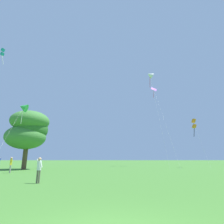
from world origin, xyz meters
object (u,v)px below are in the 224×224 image
at_px(kite_green_small, 23,107).
at_px(tree_right_cluster, 29,130).
at_px(person_in_blue_jacket, 39,168).
at_px(kite_white_distant, 150,75).
at_px(kite_orange_box, 194,124).
at_px(person_near_tree, 11,163).
at_px(kite_purple_streamer, 155,92).
at_px(kite_teal_box, 2,53).

xyz_separation_m(kite_green_small, tree_right_cluster, (-0.50, 3.71, -2.60)).
relative_size(person_in_blue_jacket, tree_right_cluster, 0.19).
distance_m(kite_white_distant, tree_right_cluster, 30.00).
bearing_deg(kite_orange_box, kite_white_distant, 131.39).
xyz_separation_m(kite_green_small, kite_white_distant, (21.97, 16.16, 12.91)).
bearing_deg(kite_white_distant, person_near_tree, -137.72).
bearing_deg(kite_purple_streamer, kite_white_distant, 140.52).
bearing_deg(kite_purple_streamer, kite_orange_box, -49.62).
distance_m(kite_teal_box, kite_purple_streamer, 33.78).
xyz_separation_m(kite_white_distant, kite_purple_streamer, (0.72, -0.59, -4.73)).
bearing_deg(kite_orange_box, kite_teal_box, -179.67).
distance_m(kite_teal_box, person_in_blue_jacket, 34.71).
height_order(kite_white_distant, kite_teal_box, kite_teal_box).
bearing_deg(kite_white_distant, kite_purple_streamer, -39.48).
bearing_deg(kite_white_distant, tree_right_cluster, -151.02).
bearing_deg(kite_green_small, kite_orange_box, 18.01).
bearing_deg(kite_green_small, kite_white_distant, 36.33).
distance_m(kite_green_small, person_near_tree, 8.09).
bearing_deg(person_in_blue_jacket, kite_purple_streamer, 60.97).
height_order(kite_orange_box, kite_purple_streamer, kite_purple_streamer).
bearing_deg(kite_purple_streamer, person_in_blue_jacket, -119.03).
bearing_deg(kite_white_distant, person_in_blue_jacket, -117.37).
bearing_deg(tree_right_cluster, kite_white_distant, 28.98).
bearing_deg(person_in_blue_jacket, kite_white_distant, 62.63).
bearing_deg(kite_teal_box, kite_orange_box, 0.33).
distance_m(kite_white_distant, kite_orange_box, 16.36).
height_order(kite_orange_box, person_in_blue_jacket, kite_orange_box).
relative_size(kite_green_small, person_near_tree, 5.33).
bearing_deg(kite_purple_streamer, kite_green_small, -145.55).
height_order(kite_green_small, kite_orange_box, kite_green_small).
relative_size(kite_orange_box, kite_purple_streamer, 0.49).
bearing_deg(kite_orange_box, person_near_tree, -155.93).
distance_m(kite_orange_box, person_in_blue_jacket, 30.53).
relative_size(kite_white_distant, person_near_tree, 12.94).
height_order(kite_purple_streamer, person_in_blue_jacket, kite_purple_streamer).
relative_size(kite_green_small, kite_teal_box, 0.39).
bearing_deg(kite_teal_box, kite_green_small, -42.02).
relative_size(kite_green_small, person_in_blue_jacket, 5.63).
xyz_separation_m(kite_green_small, kite_teal_box, (-9.91, 8.93, 14.07)).
xyz_separation_m(kite_white_distant, person_near_tree, (-21.10, -19.19, -20.36)).
bearing_deg(person_near_tree, tree_right_cluster, 101.48).
height_order(kite_white_distant, tree_right_cluster, kite_white_distant).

